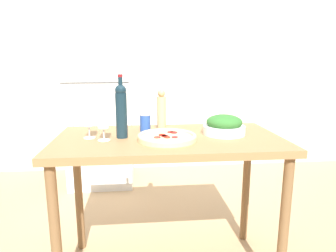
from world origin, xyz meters
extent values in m
cube|color=silver|center=(0.00, 2.06, 1.30)|extent=(6.40, 0.06, 2.60)
cube|color=white|center=(-0.61, 1.65, 0.81)|extent=(0.69, 0.72, 1.62)
cube|color=black|center=(-0.61, 1.29, 1.17)|extent=(0.68, 0.01, 0.01)
cylinder|color=#B2B2B7|center=(-0.86, 1.27, 0.73)|extent=(0.02, 0.02, 0.73)
cube|color=olive|center=(0.00, 0.00, 0.90)|extent=(1.38, 0.73, 0.04)
cylinder|color=brown|center=(-0.63, -0.31, 0.44)|extent=(0.06, 0.06, 0.88)
cylinder|color=brown|center=(0.63, -0.31, 0.44)|extent=(0.06, 0.06, 0.88)
cylinder|color=brown|center=(-0.63, 0.31, 0.44)|extent=(0.06, 0.06, 0.88)
cylinder|color=brown|center=(0.63, 0.31, 0.44)|extent=(0.06, 0.06, 0.88)
cylinder|color=#142833|center=(-0.28, 0.01, 1.06)|extent=(0.07, 0.07, 0.27)
sphere|color=#142833|center=(-0.28, 0.01, 1.21)|extent=(0.07, 0.07, 0.07)
cylinder|color=#142833|center=(-0.28, 0.01, 1.25)|extent=(0.03, 0.03, 0.08)
cylinder|color=maroon|center=(-0.28, 0.01, 1.29)|extent=(0.03, 0.03, 0.02)
cylinder|color=silver|center=(-0.38, -0.05, 0.92)|extent=(0.07, 0.07, 0.00)
cylinder|color=silver|center=(-0.38, -0.05, 0.96)|extent=(0.01, 0.01, 0.07)
cylinder|color=white|center=(-0.38, -0.05, 1.03)|extent=(0.06, 0.06, 0.07)
cylinder|color=maroon|center=(-0.38, -0.05, 1.00)|extent=(0.06, 0.06, 0.01)
cylinder|color=silver|center=(-0.48, 0.02, 0.92)|extent=(0.07, 0.07, 0.00)
cylinder|color=silver|center=(-0.48, 0.02, 0.96)|extent=(0.01, 0.01, 0.07)
cylinder|color=white|center=(-0.48, 0.02, 1.03)|extent=(0.06, 0.06, 0.07)
cylinder|color=maroon|center=(-0.48, 0.02, 1.01)|extent=(0.06, 0.06, 0.02)
cylinder|color=tan|center=(-0.03, 0.16, 1.04)|extent=(0.06, 0.06, 0.23)
sphere|color=tan|center=(-0.03, 0.16, 1.17)|extent=(0.05, 0.05, 0.05)
cylinder|color=white|center=(0.36, 0.03, 0.95)|extent=(0.27, 0.27, 0.06)
ellipsoid|color=#2D6628|center=(0.36, 0.03, 1.00)|extent=(0.23, 0.23, 0.09)
cylinder|color=#DBC189|center=(-0.02, -0.07, 0.93)|extent=(0.35, 0.35, 0.02)
torus|color=#DBC189|center=(-0.02, -0.07, 0.95)|extent=(0.35, 0.35, 0.02)
cylinder|color=red|center=(-0.03, -0.08, 0.95)|extent=(0.04, 0.04, 0.01)
cylinder|color=red|center=(-0.08, -0.10, 0.95)|extent=(0.04, 0.04, 0.01)
cylinder|color=red|center=(-0.02, -0.11, 0.95)|extent=(0.03, 0.03, 0.01)
cylinder|color=red|center=(-0.04, -0.05, 0.95)|extent=(0.04, 0.04, 0.01)
cylinder|color=red|center=(-0.03, -0.08, 0.95)|extent=(0.03, 0.03, 0.01)
cylinder|color=red|center=(0.03, -0.11, 0.95)|extent=(0.04, 0.04, 0.01)
cylinder|color=red|center=(0.01, 0.02, 0.95)|extent=(0.04, 0.04, 0.01)
cylinder|color=red|center=(0.03, 0.01, 0.95)|extent=(0.04, 0.04, 0.01)
cylinder|color=#284CA3|center=(-0.14, 0.17, 0.98)|extent=(0.07, 0.07, 0.11)
cylinder|color=white|center=(-0.14, 0.17, 1.04)|extent=(0.07, 0.07, 0.01)
camera|label=1|loc=(-0.18, -1.77, 1.37)|focal=32.00mm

